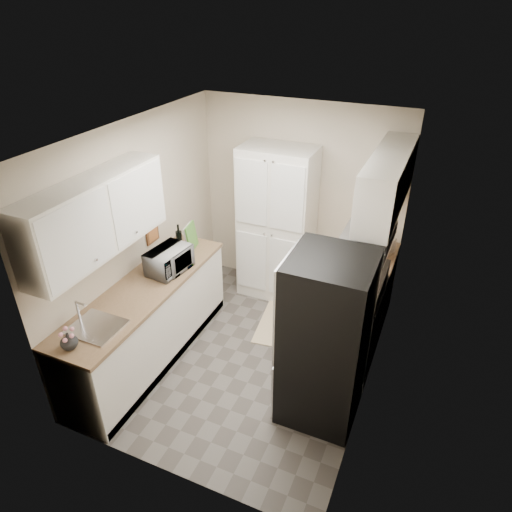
{
  "coord_description": "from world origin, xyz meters",
  "views": [
    {
      "loc": [
        1.63,
        -3.54,
        3.55
      ],
      "look_at": [
        0.02,
        0.15,
        1.21
      ],
      "focal_mm": 32.0,
      "sensor_mm": 36.0,
      "label": 1
    }
  ],
  "objects_px": {
    "electric_range": "(346,323)",
    "toaster_oven": "(378,248)",
    "refrigerator": "(325,340)",
    "pantry_cabinet": "(277,225)",
    "microwave": "(169,260)",
    "wine_bottle": "(179,238)"
  },
  "relations": [
    {
      "from": "electric_range",
      "to": "toaster_oven",
      "type": "bearing_deg",
      "value": 81.93
    },
    {
      "from": "electric_range",
      "to": "refrigerator",
      "type": "bearing_deg",
      "value": -92.48
    },
    {
      "from": "pantry_cabinet",
      "to": "toaster_oven",
      "type": "relative_size",
      "value": 5.81
    },
    {
      "from": "microwave",
      "to": "toaster_oven",
      "type": "bearing_deg",
      "value": -51.32
    },
    {
      "from": "pantry_cabinet",
      "to": "electric_range",
      "type": "bearing_deg",
      "value": -38.22
    },
    {
      "from": "refrigerator",
      "to": "electric_range",
      "type": "bearing_deg",
      "value": 87.52
    },
    {
      "from": "pantry_cabinet",
      "to": "toaster_oven",
      "type": "bearing_deg",
      "value": -5.69
    },
    {
      "from": "wine_bottle",
      "to": "toaster_oven",
      "type": "distance_m",
      "value": 2.29
    },
    {
      "from": "pantry_cabinet",
      "to": "refrigerator",
      "type": "xyz_separation_m",
      "value": [
        1.14,
        -1.73,
        -0.15
      ]
    },
    {
      "from": "wine_bottle",
      "to": "toaster_oven",
      "type": "height_order",
      "value": "wine_bottle"
    },
    {
      "from": "pantry_cabinet",
      "to": "toaster_oven",
      "type": "height_order",
      "value": "pantry_cabinet"
    },
    {
      "from": "electric_range",
      "to": "microwave",
      "type": "height_order",
      "value": "microwave"
    },
    {
      "from": "pantry_cabinet",
      "to": "wine_bottle",
      "type": "xyz_separation_m",
      "value": [
        -0.87,
        -0.91,
        0.07
      ]
    },
    {
      "from": "refrigerator",
      "to": "toaster_oven",
      "type": "xyz_separation_m",
      "value": [
        0.15,
        1.6,
        0.17
      ]
    },
    {
      "from": "refrigerator",
      "to": "pantry_cabinet",
      "type": "bearing_deg",
      "value": 123.46
    },
    {
      "from": "wine_bottle",
      "to": "toaster_oven",
      "type": "relative_size",
      "value": 0.85
    },
    {
      "from": "refrigerator",
      "to": "microwave",
      "type": "bearing_deg",
      "value": 169.17
    },
    {
      "from": "refrigerator",
      "to": "toaster_oven",
      "type": "relative_size",
      "value": 4.94
    },
    {
      "from": "electric_range",
      "to": "wine_bottle",
      "type": "relative_size",
      "value": 3.88
    },
    {
      "from": "toaster_oven",
      "to": "refrigerator",
      "type": "bearing_deg",
      "value": -76.07
    },
    {
      "from": "electric_range",
      "to": "microwave",
      "type": "xyz_separation_m",
      "value": [
        -1.88,
        -0.45,
        0.57
      ]
    },
    {
      "from": "refrigerator",
      "to": "wine_bottle",
      "type": "distance_m",
      "value": 2.18
    }
  ]
}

